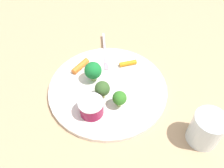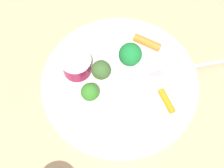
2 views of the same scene
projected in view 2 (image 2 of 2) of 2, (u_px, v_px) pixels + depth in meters
name	position (u px, v px, depth m)	size (l,w,h in m)	color
ground_plane	(120.00, 84.00, 0.65)	(2.40, 2.40, 0.00)	tan
plate	(120.00, 83.00, 0.64)	(0.32, 0.32, 0.01)	silver
sauce_cup	(77.00, 65.00, 0.63)	(0.06, 0.06, 0.04)	maroon
broccoli_floret_0	(90.00, 92.00, 0.60)	(0.04, 0.04, 0.05)	#8CB55C
broccoli_floret_1	(101.00, 70.00, 0.61)	(0.04, 0.04, 0.05)	#98AD60
broccoli_floret_2	(130.00, 54.00, 0.63)	(0.05, 0.05, 0.06)	#93AD62
carrot_stick_0	(167.00, 101.00, 0.61)	(0.01, 0.01, 0.05)	orange
carrot_stick_1	(147.00, 42.00, 0.67)	(0.02, 0.02, 0.06)	orange
fork	(188.00, 68.00, 0.65)	(0.14, 0.12, 0.00)	#C1AEBE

